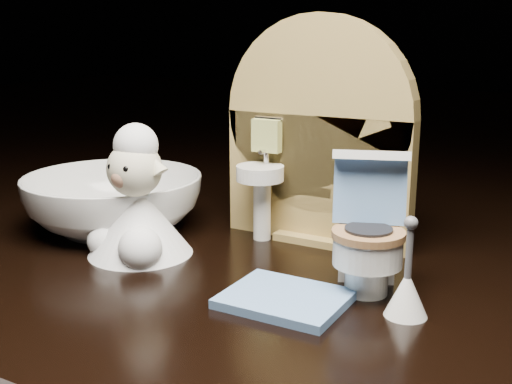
% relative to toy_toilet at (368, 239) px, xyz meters
% --- Properties ---
extents(backdrop_panel, '(0.13, 0.05, 0.15)m').
position_rel_toy_toilet_xyz_m(backdrop_panel, '(-0.06, 0.06, 0.04)').
color(backdrop_panel, '#AA8B48').
rests_on(backdrop_panel, ground).
extents(toy_toilet, '(0.05, 0.05, 0.08)m').
position_rel_toy_toilet_xyz_m(toy_toilet, '(0.00, 0.00, 0.00)').
color(toy_toilet, white).
rests_on(toy_toilet, ground).
extents(bath_mat, '(0.06, 0.05, 0.00)m').
position_rel_toy_toilet_xyz_m(bath_mat, '(-0.03, -0.04, -0.03)').
color(bath_mat, '#5E87BB').
rests_on(bath_mat, ground).
extents(toilet_brush, '(0.02, 0.02, 0.05)m').
position_rel_toy_toilet_xyz_m(toilet_brush, '(0.03, -0.02, -0.01)').
color(toilet_brush, white).
rests_on(toilet_brush, ground).
extents(plush_lamb, '(0.07, 0.07, 0.09)m').
position_rel_toy_toilet_xyz_m(plush_lamb, '(-0.15, -0.02, 0.00)').
color(plush_lamb, white).
rests_on(plush_lamb, ground).
extents(ceramic_bowl, '(0.16, 0.16, 0.04)m').
position_rel_toy_toilet_xyz_m(ceramic_bowl, '(-0.20, 0.01, -0.01)').
color(ceramic_bowl, white).
rests_on(ceramic_bowl, ground).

